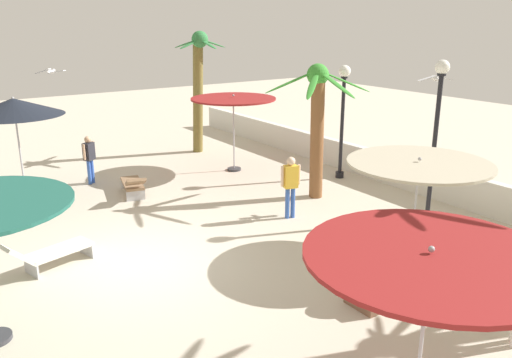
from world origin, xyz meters
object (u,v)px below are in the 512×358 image
object	(u,v)px
patio_umbrella_4	(14,108)
lounge_chair_1	(133,184)
lounge_chair_0	(48,252)
palm_tree_0	(199,80)
lamp_post_0	(343,107)
seagull_1	(435,78)
planter	(371,286)
patio_umbrella_1	(233,102)
guest_1	(89,155)
patio_umbrella_2	(430,261)
palm_tree_3	(317,114)
guest_3	(291,181)
lamp_post_1	(436,125)
seagull_0	(51,72)
patio_umbrella_0	(419,166)

from	to	relation	value
patio_umbrella_4	lounge_chair_1	size ratio (longest dim) A/B	1.60
lounge_chair_0	lounge_chair_1	world-z (taller)	lounge_chair_0
palm_tree_0	lamp_post_0	bearing A→B (deg)	21.32
seagull_1	planter	xyz separation A→B (m)	(3.17, -5.54, -3.23)
patio_umbrella_1	lounge_chair_1	world-z (taller)	patio_umbrella_1
guest_1	planter	size ratio (longest dim) A/B	1.86
patio_umbrella_2	palm_tree_3	bearing A→B (deg)	147.30
guest_3	seagull_1	xyz separation A→B (m)	(1.24, 4.01, 2.57)
guest_3	patio_umbrella_1	bearing A→B (deg)	165.62
patio_umbrella_2	lounge_chair_1	distance (m)	11.19
lounge_chair_0	seagull_1	size ratio (longest dim) A/B	1.91
lounge_chair_0	guest_3	distance (m)	6.21
patio_umbrella_1	lamp_post_1	xyz separation A→B (m)	(6.98, 1.76, 0.12)
lamp_post_1	lounge_chair_0	bearing A→B (deg)	-106.56
palm_tree_0	planter	world-z (taller)	palm_tree_0
seagull_1	palm_tree_0	bearing A→B (deg)	-164.33
lamp_post_1	seagull_1	bearing A→B (deg)	132.57
patio_umbrella_1	seagull_0	size ratio (longest dim) A/B	3.58
lamp_post_1	lamp_post_0	bearing A→B (deg)	170.03
lamp_post_0	guest_3	bearing A→B (deg)	-61.61
lounge_chair_1	guest_1	distance (m)	2.20
planter	patio_umbrella_1	bearing A→B (deg)	163.30
patio_umbrella_2	lounge_chair_0	world-z (taller)	patio_umbrella_2
lounge_chair_1	guest_3	distance (m)	5.01
guest_3	lounge_chair_0	bearing A→B (deg)	-94.99
patio_umbrella_0	patio_umbrella_2	world-z (taller)	patio_umbrella_2
lamp_post_1	guest_1	world-z (taller)	lamp_post_1
palm_tree_3	seagull_0	world-z (taller)	palm_tree_3
guest_1	seagull_1	bearing A→B (deg)	45.43
patio_umbrella_0	patio_umbrella_4	xyz separation A→B (m)	(-8.95, -6.44, 0.67)
seagull_0	patio_umbrella_0	bearing A→B (deg)	28.56
lamp_post_0	lamp_post_1	bearing A→B (deg)	-9.97
guest_3	seagull_0	xyz separation A→B (m)	(-6.12, -4.37, 2.63)
lamp_post_0	guest_1	distance (m)	8.41
patio_umbrella_2	guest_1	xyz separation A→B (m)	(-13.03, -0.13, -1.46)
lounge_chair_1	palm_tree_0	bearing A→B (deg)	130.33
patio_umbrella_0	lamp_post_0	world-z (taller)	lamp_post_0
patio_umbrella_2	lamp_post_1	xyz separation A→B (m)	(-4.72, 6.32, 0.16)
patio_umbrella_0	lamp_post_1	xyz separation A→B (m)	(-1.24, 2.16, 0.47)
guest_3	seagull_1	world-z (taller)	seagull_1
palm_tree_0	guest_3	distance (m)	8.11
palm_tree_3	lounge_chair_0	bearing A→B (deg)	-86.71
palm_tree_0	guest_3	xyz separation A→B (m)	(7.75, -1.48, -1.87)
patio_umbrella_0	guest_1	world-z (taller)	patio_umbrella_0
patio_umbrella_1	guest_3	bearing A→B (deg)	-14.38
lounge_chair_0	guest_1	xyz separation A→B (m)	(-5.59, 2.68, 0.57)
lounge_chair_1	patio_umbrella_4	bearing A→B (deg)	-117.17
patio_umbrella_2	lamp_post_1	bearing A→B (deg)	126.75
patio_umbrella_4	palm_tree_0	bearing A→B (deg)	107.38
patio_umbrella_2	patio_umbrella_4	world-z (taller)	patio_umbrella_4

